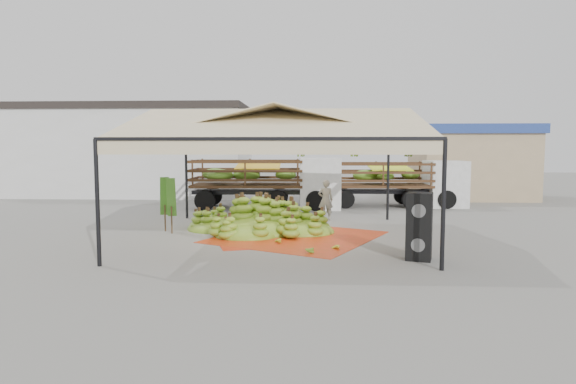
{
  "coord_description": "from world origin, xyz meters",
  "views": [
    {
      "loc": [
        1.03,
        -14.96,
        2.75
      ],
      "look_at": [
        0.2,
        1.5,
        1.3
      ],
      "focal_mm": 30.0,
      "sensor_mm": 36.0,
      "label": 1
    }
  ],
  "objects_px": {
    "banana_heap": "(262,215)",
    "vendor": "(326,200)",
    "truck_left": "(272,177)",
    "truck_right": "(402,178)",
    "speaker_stack": "(419,226)"
  },
  "relations": [
    {
      "from": "speaker_stack",
      "to": "vendor",
      "type": "height_order",
      "value": "speaker_stack"
    },
    {
      "from": "banana_heap",
      "to": "truck_right",
      "type": "height_order",
      "value": "truck_right"
    },
    {
      "from": "vendor",
      "to": "truck_left",
      "type": "distance_m",
      "value": 4.6
    },
    {
      "from": "truck_left",
      "to": "speaker_stack",
      "type": "bearing_deg",
      "value": -68.77
    },
    {
      "from": "speaker_stack",
      "to": "truck_left",
      "type": "bearing_deg",
      "value": 130.27
    },
    {
      "from": "truck_left",
      "to": "truck_right",
      "type": "height_order",
      "value": "truck_left"
    },
    {
      "from": "banana_heap",
      "to": "vendor",
      "type": "distance_m",
      "value": 3.46
    },
    {
      "from": "speaker_stack",
      "to": "banana_heap",
      "type": "bearing_deg",
      "value": 153.86
    },
    {
      "from": "banana_heap",
      "to": "truck_left",
      "type": "relative_size",
      "value": 0.76
    },
    {
      "from": "banana_heap",
      "to": "speaker_stack",
      "type": "height_order",
      "value": "speaker_stack"
    },
    {
      "from": "vendor",
      "to": "truck_right",
      "type": "bearing_deg",
      "value": -130.33
    },
    {
      "from": "banana_heap",
      "to": "vendor",
      "type": "height_order",
      "value": "vendor"
    },
    {
      "from": "banana_heap",
      "to": "truck_right",
      "type": "bearing_deg",
      "value": 51.41
    },
    {
      "from": "speaker_stack",
      "to": "truck_right",
      "type": "height_order",
      "value": "truck_right"
    },
    {
      "from": "vendor",
      "to": "truck_right",
      "type": "xyz_separation_m",
      "value": [
        3.83,
        4.92,
        0.57
      ]
    }
  ]
}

